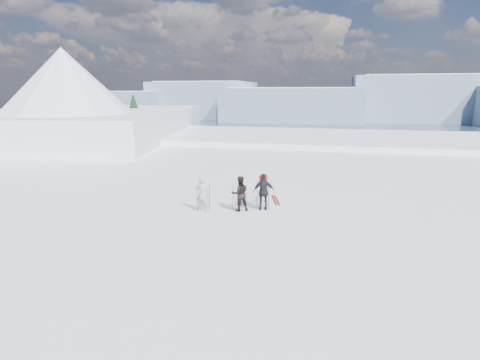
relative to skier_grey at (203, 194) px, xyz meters
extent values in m
plane|color=white|center=(4.06, 56.85, -18.30)|extent=(220.00, 208.01, 71.62)
cube|color=white|center=(4.06, 26.85, -7.30)|extent=(180.00, 16.00, 14.00)
plane|color=#243D53|center=(4.06, 286.85, -30.80)|extent=(820.00, 820.00, 0.00)
cube|color=slate|center=(-275.94, 436.85, -13.80)|extent=(150.00, 80.00, 34.00)
cube|color=white|center=(-275.94, 436.85, 0.20)|extent=(127.50, 70.00, 8.00)
cube|color=slate|center=(-155.94, 466.85, -7.80)|extent=(130.00, 80.00, 46.00)
cube|color=white|center=(-155.94, 466.85, 12.20)|extent=(110.50, 70.00, 8.00)
cube|color=slate|center=(-35.94, 436.85, -11.80)|extent=(160.00, 80.00, 38.00)
cube|color=white|center=(-35.94, 436.85, 4.20)|extent=(136.00, 70.00, 8.00)
cube|color=slate|center=(104.06, 466.85, -4.80)|extent=(140.00, 80.00, 52.00)
cube|color=white|center=(104.06, 466.85, 18.20)|extent=(119.00, 70.00, 8.00)
cube|color=white|center=(-23.94, 24.85, -5.80)|extent=(29.19, 35.68, 16.00)
cone|color=white|center=(-20.94, 18.85, 4.20)|extent=(18.00, 18.00, 9.00)
cone|color=white|center=(-28.94, 28.85, 0.20)|extent=(16.00, 16.00, 8.00)
cube|color=#2D2B28|center=(-17.94, 32.85, -9.80)|extent=(21.55, 17.87, 14.25)
cone|color=black|center=(-22.94, 32.85, -2.80)|extent=(6.72, 6.72, 12.00)
cone|color=black|center=(-17.94, 24.85, -4.30)|extent=(5.04, 5.04, 9.00)
cone|color=black|center=(-20.94, 27.85, -3.30)|extent=(6.16, 6.16, 11.00)
cone|color=black|center=(-15.94, 26.85, -3.30)|extent=(6.16, 6.16, 11.00)
cone|color=black|center=(-19.94, 30.85, -2.30)|extent=(7.28, 7.28, 13.00)
cone|color=black|center=(-13.94, 28.85, -3.80)|extent=(5.60, 5.60, 10.00)
cone|color=black|center=(-14.94, 31.85, -3.80)|extent=(5.60, 5.60, 10.00)
imported|color=#9B9FA9|center=(0.00, 0.00, 0.00)|extent=(0.62, 0.44, 1.61)
imported|color=black|center=(1.62, 0.39, 0.00)|extent=(0.97, 0.89, 1.60)
imported|color=black|center=(2.64, 0.75, 0.04)|extent=(1.07, 0.66, 1.70)
cube|color=red|center=(2.58, 0.99, 1.15)|extent=(0.40, 0.29, 0.52)
cylinder|color=black|center=(-0.23, -0.09, -0.23)|extent=(0.02, 0.02, 1.14)
cylinder|color=black|center=(0.34, -0.05, -0.17)|extent=(0.02, 0.02, 1.27)
cylinder|color=black|center=(1.32, 0.35, -0.21)|extent=(0.02, 0.02, 1.18)
cylinder|color=black|center=(1.93, 0.32, -0.24)|extent=(0.02, 0.02, 1.13)
cylinder|color=black|center=(2.35, 0.67, -0.12)|extent=(0.02, 0.02, 1.36)
cylinder|color=black|center=(2.86, 0.71, -0.16)|extent=(0.02, 0.02, 1.29)
cube|color=black|center=(2.90, 2.38, -0.79)|extent=(0.53, 1.67, 0.03)
cube|color=black|center=(3.04, 2.38, -0.79)|extent=(0.55, 1.66, 0.03)
camera|label=1|loc=(5.25, -15.30, 4.48)|focal=28.00mm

